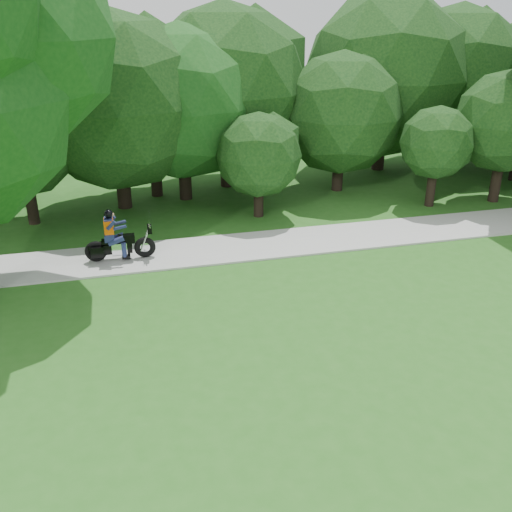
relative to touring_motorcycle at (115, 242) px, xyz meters
name	(u,v)px	position (x,y,z in m)	size (l,w,h in m)	color
ground	(484,386)	(6.83, -7.90, -0.62)	(100.00, 100.00, 0.00)	#27601B
walkway	(334,238)	(6.83, 0.10, -0.59)	(60.00, 2.20, 0.06)	#A9A9A3
tree_line	(296,94)	(7.55, 6.66, 3.00)	(40.59, 12.06, 7.65)	black
touring_motorcycle	(115,242)	(0.00, 0.00, 0.00)	(2.03, 0.58, 1.55)	black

